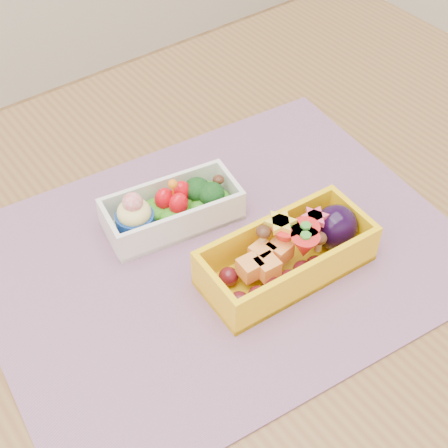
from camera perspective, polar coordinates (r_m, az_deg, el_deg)
table at (r=0.78m, az=-1.82°, el=-9.03°), size 1.20×0.80×0.75m
placemat at (r=0.72m, az=-0.24°, el=-2.62°), size 0.53×0.43×0.00m
bento_white at (r=0.74m, az=-4.51°, el=1.28°), size 0.16×0.09×0.06m
bento_yellow at (r=0.69m, az=5.67°, el=-2.50°), size 0.19×0.09×0.06m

